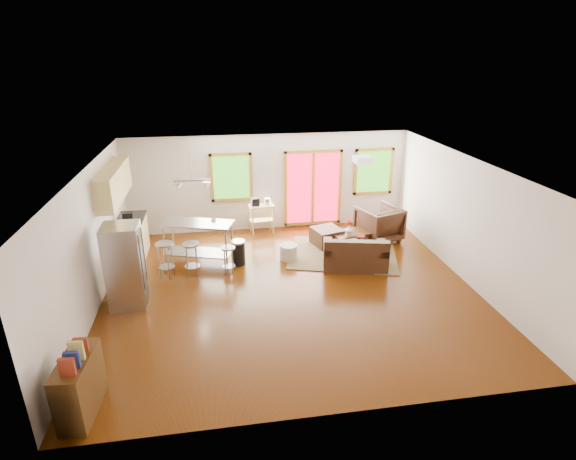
{
  "coord_description": "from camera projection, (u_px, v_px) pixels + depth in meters",
  "views": [
    {
      "loc": [
        -1.35,
        -8.07,
        4.61
      ],
      "look_at": [
        0.0,
        0.3,
        1.2
      ],
      "focal_mm": 28.0,
      "sensor_mm": 36.0,
      "label": 1
    }
  ],
  "objects": [
    {
      "name": "bookshelf",
      "position": [
        79.0,
        385.0,
        6.01
      ],
      "size": [
        0.45,
        0.99,
        1.13
      ],
      "rotation": [
        0.0,
        0.0,
        -0.08
      ],
      "color": "#36210B",
      "rests_on": "floor"
    },
    {
      "name": "ceiling",
      "position": [
        291.0,
        166.0,
        8.34
      ],
      "size": [
        7.5,
        7.0,
        0.02
      ],
      "primitive_type": "cube",
      "color": "silver",
      "rests_on": "ground"
    },
    {
      "name": "french_doors",
      "position": [
        313.0,
        188.0,
        12.25
      ],
      "size": [
        1.6,
        0.05,
        2.1
      ],
      "color": "red",
      "rests_on": "back_wall"
    },
    {
      "name": "coffee_table",
      "position": [
        350.0,
        234.0,
        11.22
      ],
      "size": [
        1.05,
        0.78,
        0.38
      ],
      "rotation": [
        0.0,
        0.0,
        0.24
      ],
      "color": "#36210B",
      "rests_on": "floor"
    },
    {
      "name": "loveseat",
      "position": [
        355.0,
        255.0,
        10.14
      ],
      "size": [
        1.56,
        1.1,
        0.76
      ],
      "rotation": [
        0.0,
        0.0,
        -0.22
      ],
      "color": "black",
      "rests_on": "floor"
    },
    {
      "name": "book",
      "position": [
        357.0,
        231.0,
        10.88
      ],
      "size": [
        0.19,
        0.07,
        0.26
      ],
      "primitive_type": "imported",
      "rotation": [
        0.0,
        0.0,
        -0.24
      ],
      "color": "maroon",
      "rests_on": "coffee_table"
    },
    {
      "name": "refrigerator",
      "position": [
        126.0,
        266.0,
        8.44
      ],
      "size": [
        0.69,
        0.65,
        1.65
      ],
      "rotation": [
        0.0,
        0.0,
        0.02
      ],
      "color": "#B7BABC",
      "rests_on": "floor"
    },
    {
      "name": "pouf",
      "position": [
        289.0,
        252.0,
        10.57
      ],
      "size": [
        0.49,
        0.49,
        0.37
      ],
      "primitive_type": "cylinder",
      "rotation": [
        0.0,
        0.0,
        0.19
      ],
      "color": "beige",
      "rests_on": "floor"
    },
    {
      "name": "cup",
      "position": [
        214.0,
        220.0,
        10.2
      ],
      "size": [
        0.15,
        0.13,
        0.12
      ],
      "primitive_type": "imported",
      "rotation": [
        0.0,
        0.0,
        -0.43
      ],
      "color": "silver",
      "rests_on": "island"
    },
    {
      "name": "pendant_light",
      "position": [
        193.0,
        185.0,
        9.7
      ],
      "size": [
        0.8,
        0.18,
        0.79
      ],
      "color": "gray",
      "rests_on": "ceiling"
    },
    {
      "name": "front_wall",
      "position": [
        336.0,
        335.0,
        5.61
      ],
      "size": [
        7.5,
        0.02,
        2.6
      ],
      "primitive_type": "cube",
      "color": "beige",
      "rests_on": "ground"
    },
    {
      "name": "vase",
      "position": [
        349.0,
        229.0,
        11.03
      ],
      "size": [
        0.25,
        0.25,
        0.34
      ],
      "rotation": [
        0.0,
        0.0,
        -0.27
      ],
      "color": "silver",
      "rests_on": "coffee_table"
    },
    {
      "name": "ceiling_flush",
      "position": [
        363.0,
        160.0,
        9.16
      ],
      "size": [
        0.35,
        0.35,
        0.12
      ],
      "primitive_type": "cube",
      "color": "white",
      "rests_on": "ceiling"
    },
    {
      "name": "right_wall",
      "position": [
        467.0,
        220.0,
        9.38
      ],
      "size": [
        0.02,
        7.0,
        2.6
      ],
      "primitive_type": "cube",
      "color": "beige",
      "rests_on": "ground"
    },
    {
      "name": "back_wall",
      "position": [
        269.0,
        183.0,
        12.04
      ],
      "size": [
        7.5,
        0.02,
        2.6
      ],
      "primitive_type": "cube",
      "color": "beige",
      "rests_on": "ground"
    },
    {
      "name": "bar_stool_a",
      "position": [
        165.0,
        252.0,
        9.58
      ],
      "size": [
        0.49,
        0.49,
        0.81
      ],
      "rotation": [
        0.0,
        0.0,
        -0.35
      ],
      "color": "#B7BABC",
      "rests_on": "floor"
    },
    {
      "name": "trash_can",
      "position": [
        238.0,
        252.0,
        10.29
      ],
      "size": [
        0.38,
        0.38,
        0.58
      ],
      "rotation": [
        0.0,
        0.0,
        -0.2
      ],
      "color": "black",
      "rests_on": "floor"
    },
    {
      "name": "window_right",
      "position": [
        374.0,
        171.0,
        12.35
      ],
      "size": [
        1.1,
        0.05,
        1.3
      ],
      "color": "#296315",
      "rests_on": "back_wall"
    },
    {
      "name": "kitchen_cart",
      "position": [
        261.0,
        209.0,
        11.93
      ],
      "size": [
        0.69,
        0.49,
        1.0
      ],
      "rotation": [
        0.0,
        0.0,
        0.11
      ],
      "color": "tan",
      "rests_on": "floor"
    },
    {
      "name": "bar_stool_b",
      "position": [
        191.0,
        252.0,
        9.64
      ],
      "size": [
        0.37,
        0.37,
        0.77
      ],
      "rotation": [
        0.0,
        0.0,
        0.01
      ],
      "color": "#B7BABC",
      "rests_on": "floor"
    },
    {
      "name": "floor",
      "position": [
        290.0,
        289.0,
        9.32
      ],
      "size": [
        7.5,
        7.0,
        0.02
      ],
      "primitive_type": "cube",
      "color": "#361703",
      "rests_on": "ground"
    },
    {
      "name": "window_left",
      "position": [
        231.0,
        177.0,
        11.78
      ],
      "size": [
        1.1,
        0.05,
        1.3
      ],
      "color": "#296315",
      "rests_on": "back_wall"
    },
    {
      "name": "rug",
      "position": [
        343.0,
        254.0,
        10.87
      ],
      "size": [
        2.97,
        2.57,
        0.03
      ],
      "primitive_type": "cube",
      "rotation": [
        0.0,
        0.0,
        -0.28
      ],
      "color": "#486641",
      "rests_on": "floor"
    },
    {
      "name": "left_wall",
      "position": [
        90.0,
        243.0,
        8.27
      ],
      "size": [
        0.02,
        7.0,
        2.6
      ],
      "primitive_type": "cube",
      "color": "beige",
      "rests_on": "ground"
    },
    {
      "name": "island",
      "position": [
        198.0,
        235.0,
        10.21
      ],
      "size": [
        1.7,
        1.08,
        1.0
      ],
      "rotation": [
        0.0,
        0.0,
        -0.31
      ],
      "color": "#B7BABC",
      "rests_on": "floor"
    },
    {
      "name": "bar_stool_c",
      "position": [
        228.0,
        254.0,
        9.75
      ],
      "size": [
        0.32,
        0.32,
        0.65
      ],
      "rotation": [
        0.0,
        0.0,
        0.06
      ],
      "color": "#B7BABC",
      "rests_on": "floor"
    },
    {
      "name": "ottoman",
      "position": [
        327.0,
        237.0,
        11.34
      ],
      "size": [
        0.83,
        0.83,
        0.44
      ],
      "primitive_type": "cube",
      "rotation": [
        0.0,
        0.0,
        0.31
      ],
      "color": "black",
      "rests_on": "floor"
    },
    {
      "name": "armchair",
      "position": [
        379.0,
        222.0,
        11.52
      ],
      "size": [
        1.22,
        1.18,
        1.0
      ],
      "primitive_type": "imported",
      "rotation": [
        0.0,
        0.0,
        3.48
      ],
      "color": "black",
      "rests_on": "floor"
    },
    {
      "name": "cabinets",
      "position": [
        124.0,
        227.0,
        10.01
      ],
      "size": [
        0.64,
        2.24,
        2.3
      ],
      "color": "tan",
      "rests_on": "floor"
    }
  ]
}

